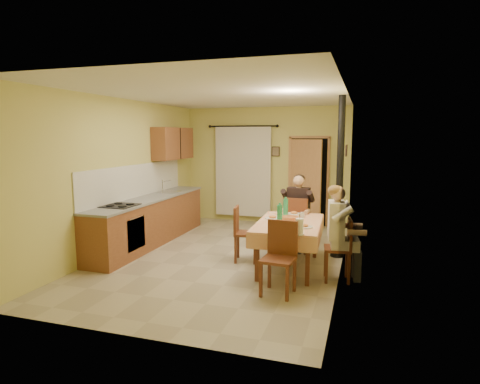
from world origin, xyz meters
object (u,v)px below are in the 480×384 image
(man_right, at_px, (338,222))
(stove_flue, at_px, (339,199))
(dining_table, at_px, (289,245))
(chair_near, at_px, (278,273))
(chair_far, at_px, (297,235))
(man_far, at_px, (298,204))
(chair_right, at_px, (338,261))
(chair_left, at_px, (245,244))

(man_right, height_order, stove_flue, stove_flue)
(dining_table, bearing_deg, chair_near, -89.31)
(dining_table, xyz_separation_m, stove_flue, (0.71, 0.90, 0.64))
(chair_far, distance_m, man_far, 0.59)
(man_right, distance_m, stove_flue, 1.24)
(chair_far, bearing_deg, chair_right, -53.61)
(chair_far, xyz_separation_m, man_far, (0.00, 0.02, 0.59))
(man_far, bearing_deg, chair_left, -124.75)
(man_far, bearing_deg, chair_right, -53.94)
(man_far, height_order, stove_flue, stove_flue)
(chair_near, relative_size, chair_left, 1.04)
(chair_near, distance_m, man_far, 2.22)
(man_far, bearing_deg, chair_far, -90.00)
(man_far, distance_m, stove_flue, 0.76)
(stove_flue, bearing_deg, chair_left, -153.43)
(chair_near, height_order, chair_left, chair_near)
(chair_right, height_order, man_far, man_far)
(chair_near, bearing_deg, dining_table, -81.36)
(chair_left, bearing_deg, man_right, 62.95)
(chair_far, bearing_deg, stove_flue, -5.03)
(dining_table, relative_size, chair_far, 1.69)
(chair_near, height_order, man_far, man_far)
(dining_table, relative_size, chair_right, 1.84)
(chair_far, distance_m, stove_flue, 1.05)
(chair_near, bearing_deg, stove_flue, -102.64)
(chair_near, relative_size, stove_flue, 0.35)
(man_right, bearing_deg, dining_table, 58.98)
(dining_table, height_order, chair_far, chair_far)
(chair_far, bearing_deg, chair_near, -82.31)
(stove_flue, bearing_deg, dining_table, -128.24)
(chair_far, xyz_separation_m, stove_flue, (0.74, -0.13, 0.73))
(dining_table, bearing_deg, man_far, 88.91)
(dining_table, relative_size, chair_near, 1.74)
(dining_table, xyz_separation_m, chair_far, (-0.03, 1.03, -0.09))
(chair_far, relative_size, man_far, 0.73)
(dining_table, distance_m, chair_right, 0.86)
(man_far, relative_size, man_right, 1.00)
(chair_near, xyz_separation_m, stove_flue, (0.64, 1.99, 0.73))
(man_far, relative_size, stove_flue, 0.50)
(chair_far, bearing_deg, man_far, 90.00)
(chair_right, distance_m, man_far, 1.71)
(stove_flue, bearing_deg, chair_far, 169.81)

